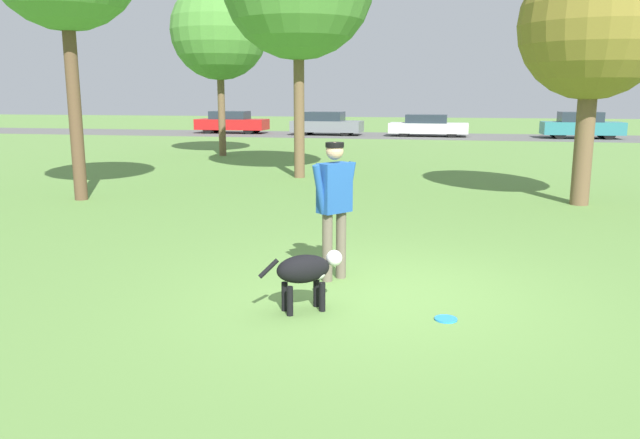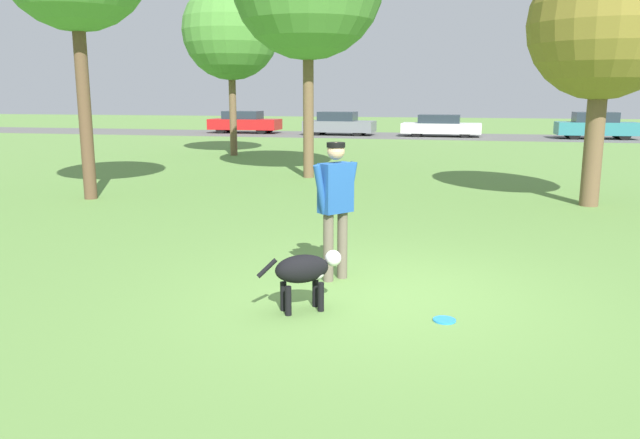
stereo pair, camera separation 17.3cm
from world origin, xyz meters
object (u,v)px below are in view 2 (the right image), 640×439
at_px(person, 336,199).
at_px(parked_car_red, 244,122).
at_px(tree_near_right, 604,26).
at_px(parked_car_white, 441,126).
at_px(tree_far_left, 231,31).
at_px(dog, 305,271).
at_px(frisbee, 444,320).
at_px(parked_car_grey, 339,124).
at_px(parked_car_teal, 596,126).

height_order(person, parked_car_red, person).
distance_m(tree_near_right, parked_car_white, 22.63).
bearing_deg(tree_far_left, dog, -66.37).
distance_m(person, tree_near_right, 8.18).
relative_size(frisbee, tree_far_left, 0.04).
bearing_deg(tree_near_right, dog, -118.34).
relative_size(person, tree_far_left, 0.27).
height_order(parked_car_grey, parked_car_teal, parked_car_teal).
bearing_deg(parked_car_white, parked_car_grey, -179.65).
distance_m(person, parked_car_teal, 29.69).
relative_size(dog, parked_car_teal, 0.20).
height_order(parked_car_red, parked_car_white, parked_car_red).
bearing_deg(tree_far_left, tree_near_right, -37.66).
xyz_separation_m(parked_car_red, parked_car_grey, (6.06, -0.49, -0.02)).
xyz_separation_m(person, tree_near_right, (4.12, 6.56, 2.64)).
bearing_deg(parked_car_white, dog, -89.46).
bearing_deg(parked_car_teal, dog, -107.88).
height_order(frisbee, parked_car_white, parked_car_white).
xyz_separation_m(person, tree_far_left, (-7.35, 15.42, 3.63)).
distance_m(tree_far_left, parked_car_white, 15.61).
distance_m(parked_car_grey, parked_car_teal, 14.04).
bearing_deg(parked_car_grey, frisbee, -74.56).
height_order(tree_near_right, parked_car_grey, tree_near_right).
distance_m(parked_car_red, parked_car_white, 11.94).
xyz_separation_m(tree_near_right, parked_car_teal, (4.01, 22.00, -2.98)).
relative_size(dog, tree_far_left, 0.13).
bearing_deg(person, tree_far_left, 63.37).
bearing_deg(parked_car_teal, parked_car_white, 177.25).
relative_size(frisbee, parked_car_grey, 0.06).
bearing_deg(tree_far_left, frisbee, -62.16).
distance_m(tree_near_right, parked_car_grey, 24.42).
bearing_deg(frisbee, parked_car_white, 92.80).
distance_m(person, frisbee, 2.13).
height_order(tree_near_right, parked_car_teal, tree_near_right).
distance_m(frisbee, parked_car_red, 33.14).
relative_size(tree_far_left, parked_car_red, 1.51).
distance_m(parked_car_red, parked_car_teal, 20.11).
relative_size(parked_car_grey, parked_car_white, 0.94).
bearing_deg(parked_car_teal, person, -108.37).
bearing_deg(parked_car_teal, frisbee, -105.18).
bearing_deg(parked_car_red, parked_car_grey, -4.97).
bearing_deg(parked_car_teal, parked_car_grey, 177.25).
bearing_deg(tree_near_right, parked_car_teal, 79.67).
bearing_deg(frisbee, tree_far_left, 117.84).
relative_size(tree_far_left, parked_car_teal, 1.55).
bearing_deg(frisbee, parked_car_grey, 103.82).
bearing_deg(parked_car_grey, tree_far_left, -94.61).
relative_size(person, parked_car_red, 0.40).
xyz_separation_m(parked_car_grey, parked_car_teal, (14.04, -0.07, 0.04)).
bearing_deg(person, parked_car_grey, 49.53).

